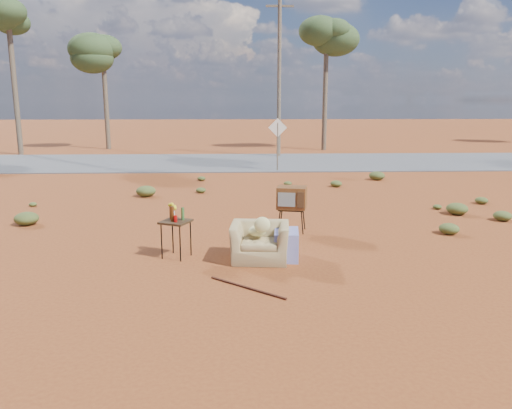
{
  "coord_description": "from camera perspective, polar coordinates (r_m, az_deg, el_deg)",
  "views": [
    {
      "loc": [
        -0.18,
        -8.72,
        2.9
      ],
      "look_at": [
        0.2,
        1.33,
        0.8
      ],
      "focal_mm": 35.0,
      "sensor_mm": 36.0,
      "label": 1
    }
  ],
  "objects": [
    {
      "name": "scrub_patch",
      "position": [
        13.43,
        -4.88,
        -0.1
      ],
      "size": [
        17.49,
        8.07,
        0.33
      ],
      "color": "#495726",
      "rests_on": "ground"
    },
    {
      "name": "highway",
      "position": [
        23.89,
        -1.73,
        4.88
      ],
      "size": [
        140.0,
        7.0,
        0.04
      ],
      "primitive_type": "cube",
      "color": "#565659",
      "rests_on": "ground"
    },
    {
      "name": "tv_unit",
      "position": [
        11.16,
        4.11,
        0.7
      ],
      "size": [
        0.73,
        0.63,
        1.02
      ],
      "rotation": [
        0.0,
        0.0,
        -0.22
      ],
      "color": "black",
      "rests_on": "ground"
    },
    {
      "name": "road_sign",
      "position": [
        20.83,
        2.48,
        7.95
      ],
      "size": [
        0.78,
        0.06,
        2.19
      ],
      "color": "brown",
      "rests_on": "ground"
    },
    {
      "name": "eucalyptus_center",
      "position": [
        30.37,
        8.08,
        18.38
      ],
      "size": [
        3.2,
        3.2,
        7.6
      ],
      "color": "brown",
      "rests_on": "ground"
    },
    {
      "name": "side_table",
      "position": [
        9.44,
        -9.25,
        -1.64
      ],
      "size": [
        0.65,
        0.65,
        1.0
      ],
      "rotation": [
        0.0,
        0.0,
        -0.42
      ],
      "color": "#352413",
      "rests_on": "ground"
    },
    {
      "name": "eucalyptus_left",
      "position": [
        30.4,
        -26.45,
        18.23
      ],
      "size": [
        3.2,
        3.2,
        8.1
      ],
      "color": "brown",
      "rests_on": "ground"
    },
    {
      "name": "eucalyptus_near_left",
      "position": [
        31.8,
        -17.07,
        15.91
      ],
      "size": [
        3.2,
        3.2,
        6.6
      ],
      "color": "brown",
      "rests_on": "ground"
    },
    {
      "name": "utility_pole_center",
      "position": [
        26.34,
        2.66,
        14.51
      ],
      "size": [
        1.4,
        0.2,
        8.0
      ],
      "color": "brown",
      "rests_on": "ground"
    },
    {
      "name": "ground",
      "position": [
        9.19,
        -0.94,
        -6.6
      ],
      "size": [
        140.0,
        140.0,
        0.0
      ],
      "primitive_type": "plane",
      "color": "brown",
      "rests_on": "ground"
    },
    {
      "name": "rusty_bar",
      "position": [
        7.95,
        -1.04,
        -9.46
      ],
      "size": [
        1.17,
        1.0,
        0.04
      ],
      "primitive_type": "cylinder",
      "rotation": [
        0.0,
        1.57,
        -0.7
      ],
      "color": "#471E13",
      "rests_on": "ground"
    },
    {
      "name": "armchair",
      "position": [
        9.22,
        1.02,
        -3.75
      ],
      "size": [
        1.3,
        0.8,
        0.92
      ],
      "rotation": [
        0.0,
        0.0,
        -0.09
      ],
      "color": "#9C8455",
      "rests_on": "ground"
    }
  ]
}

